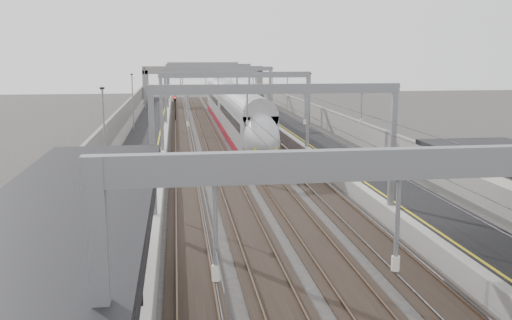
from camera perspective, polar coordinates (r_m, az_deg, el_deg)
name	(u,v)px	position (r m, az deg, el deg)	size (l,w,h in m)	color
platform_left	(145,151)	(52.41, -11.09, 0.93)	(4.00, 120.00, 1.00)	black
platform_right	(317,147)	(53.94, 6.14, 1.33)	(4.00, 120.00, 1.00)	black
tracks	(233,153)	(52.65, -2.35, 0.66)	(11.40, 140.00, 0.20)	black
overhead_line	(226,83)	(58.53, -3.04, 7.66)	(13.00, 140.00, 6.60)	gray
canopy_left	(6,293)	(10.82, -23.75, -12.10)	(4.40, 30.00, 4.24)	black
overbridge	(203,75)	(106.81, -5.32, 8.49)	(22.00, 2.20, 6.90)	gray
wall_left	(108,139)	(52.52, -14.62, 2.02)	(0.30, 120.00, 3.20)	gray
wall_right	(350,134)	(54.64, 9.42, 2.54)	(0.30, 120.00, 3.20)	gray
train	(233,114)	(66.60, -2.29, 4.63)	(2.88, 52.52, 4.55)	maroon
signal_green	(175,104)	(78.97, -8.09, 5.61)	(0.32, 0.32, 3.48)	black
signal_red_near	(235,102)	(80.54, -2.08, 5.80)	(0.32, 0.32, 3.48)	black
signal_red_far	(248,100)	(83.73, -0.78, 5.99)	(0.32, 0.32, 3.48)	black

